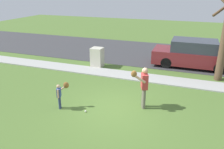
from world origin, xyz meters
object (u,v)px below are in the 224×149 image
at_px(person_child, 61,92).
at_px(utility_cabinet, 97,57).
at_px(person_adult, 143,84).
at_px(baseball, 86,111).
at_px(parked_suv_maroon, 193,54).

bearing_deg(person_child, utility_cabinet, 76.44).
bearing_deg(utility_cabinet, person_adult, -47.57).
distance_m(person_adult, baseball, 2.48).
bearing_deg(person_adult, person_child, -0.98).
relative_size(baseball, parked_suv_maroon, 0.02).
height_order(person_child, utility_cabinet, utility_cabinet).
xyz_separation_m(person_adult, parked_suv_maroon, (1.72, 6.03, -0.25)).
bearing_deg(parked_suv_maroon, utility_cabinet, -160.10).
relative_size(person_child, parked_suv_maroon, 0.23).
bearing_deg(person_child, person_adult, -0.98).
xyz_separation_m(person_child, parked_suv_maroon, (4.73, 7.15, 0.10)).
height_order(person_adult, utility_cabinet, person_adult).
height_order(baseball, parked_suv_maroon, parked_suv_maroon).
relative_size(person_child, baseball, 14.46).
bearing_deg(person_adult, parked_suv_maroon, -127.19).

